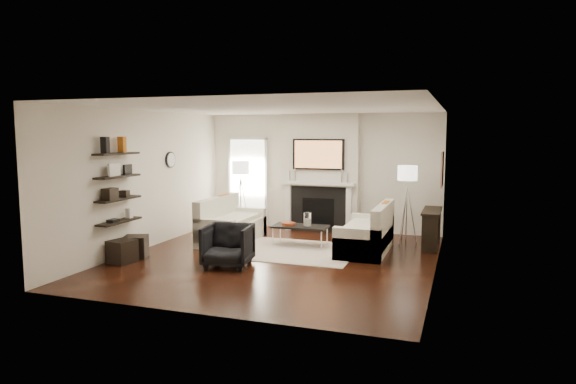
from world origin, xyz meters
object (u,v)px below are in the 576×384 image
(armchair, at_px, (228,243))
(lamp_right_shade, at_px, (408,173))
(coffee_table, at_px, (300,227))
(lamp_left_shade, at_px, (241,168))
(ottoman_near, at_px, (136,247))
(loveseat_left_base, at_px, (232,231))
(loveseat_right_base, at_px, (365,241))

(armchair, height_order, lamp_right_shade, lamp_right_shade)
(coffee_table, relative_size, armchair, 1.39)
(lamp_right_shade, bearing_deg, lamp_left_shade, 174.21)
(lamp_right_shade, bearing_deg, ottoman_near, -147.29)
(loveseat_left_base, relative_size, ottoman_near, 4.50)
(armchair, distance_m, lamp_left_shade, 3.67)
(lamp_left_shade, bearing_deg, lamp_right_shade, -5.79)
(armchair, bearing_deg, loveseat_left_base, 104.70)
(coffee_table, xyz_separation_m, lamp_left_shade, (-1.93, 1.42, 1.05))
(armchair, height_order, lamp_left_shade, lamp_left_shade)
(armchair, bearing_deg, loveseat_right_base, 33.62)
(loveseat_right_base, xyz_separation_m, lamp_left_shade, (-3.25, 1.47, 1.24))
(coffee_table, relative_size, lamp_right_shade, 2.75)
(lamp_left_shade, xyz_separation_m, ottoman_near, (-0.62, -3.30, -1.25))
(coffee_table, distance_m, lamp_left_shade, 2.62)
(lamp_right_shade, xyz_separation_m, ottoman_near, (-4.52, -2.90, -1.25))
(loveseat_right_base, bearing_deg, lamp_left_shade, 155.67)
(coffee_table, bearing_deg, ottoman_near, -143.64)
(loveseat_right_base, bearing_deg, coffee_table, 177.97)
(loveseat_left_base, distance_m, lamp_right_shade, 3.82)
(coffee_table, distance_m, armchair, 2.00)
(ottoman_near, bearing_deg, loveseat_right_base, 25.32)
(armchair, bearing_deg, lamp_left_shade, 101.98)
(ottoman_near, bearing_deg, lamp_right_shade, 32.71)
(lamp_left_shade, relative_size, lamp_right_shade, 1.00)
(coffee_table, bearing_deg, loveseat_right_base, -2.03)
(lamp_left_shade, bearing_deg, armchair, -69.47)
(lamp_left_shade, height_order, ottoman_near, lamp_left_shade)
(armchair, xyz_separation_m, ottoman_near, (-1.85, -0.01, -0.19))
(loveseat_right_base, height_order, ottoman_near, loveseat_right_base)
(loveseat_left_base, xyz_separation_m, loveseat_right_base, (2.81, -0.02, 0.00))
(loveseat_right_base, bearing_deg, armchair, -137.83)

